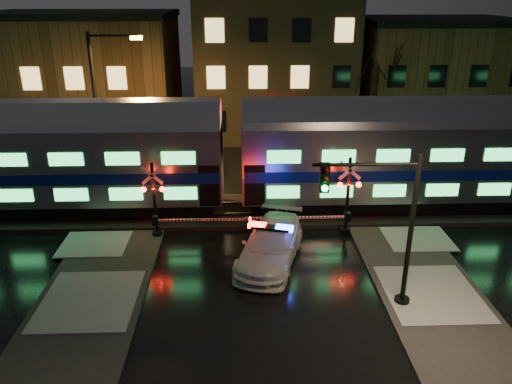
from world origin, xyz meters
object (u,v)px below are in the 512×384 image
crossing_signal_right (340,204)px  police_car (270,245)px  streetlight (101,102)px  crossing_signal_left (163,208)px  traffic_light (385,229)px

crossing_signal_right → police_car: bearing=-144.6°
police_car → crossing_signal_right: crossing_signal_right is taller
streetlight → crossing_signal_left: bearing=-58.5°
crossing_signal_right → streetlight: 14.53m
traffic_light → streetlight: bearing=130.7°
crossing_signal_right → traffic_light: 6.08m
crossing_signal_right → streetlight: (-12.40, 6.70, 3.55)m
traffic_light → crossing_signal_right: bearing=88.8°
police_car → streetlight: bearing=150.3°
police_car → traffic_light: (3.77, -3.44, 2.37)m
police_car → traffic_light: traffic_light is taller
crossing_signal_left → traffic_light: bearing=-34.1°
police_car → streetlight: streetlight is taller
traffic_light → streetlight: (-12.76, 12.56, 1.97)m
crossing_signal_left → streetlight: (-4.10, 6.70, 3.62)m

